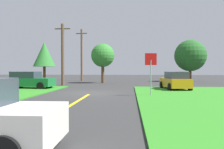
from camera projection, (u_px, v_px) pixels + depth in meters
name	position (u px, v px, depth m)	size (l,w,h in m)	color
ground_plane	(91.00, 93.00, 17.61)	(120.00, 120.00, 0.00)	#333333
lane_stripe_center	(59.00, 113.00, 9.64)	(0.20, 14.00, 0.01)	yellow
stop_sign	(151.00, 66.00, 15.63)	(0.80, 0.18, 2.93)	#9EA0A8
car_on_crossroad	(175.00, 81.00, 20.39)	(2.32, 4.21, 1.62)	orange
parked_car_near_building	(29.00, 80.00, 21.55)	(4.60, 2.31, 1.62)	#196B33
utility_pole_mid	(63.00, 54.00, 26.31)	(1.80, 0.35, 7.06)	brown
utility_pole_far	(82.00, 54.00, 36.19)	(1.80, 0.33, 8.16)	brown
oak_tree_left	(103.00, 56.00, 30.64)	(3.13, 3.13, 5.28)	brown
pine_tree_center	(44.00, 55.00, 29.12)	(2.81, 2.81, 5.29)	brown
oak_tree_right	(190.00, 56.00, 34.04)	(4.67, 4.67, 6.23)	brown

